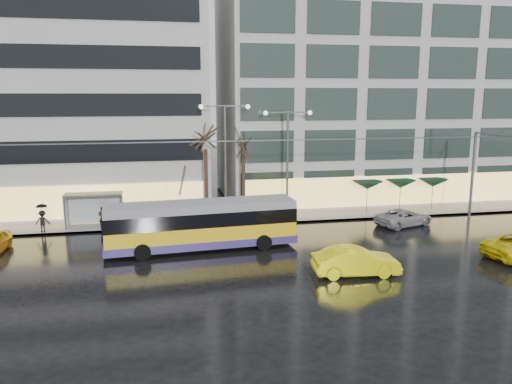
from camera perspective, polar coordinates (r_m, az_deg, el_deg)
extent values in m
plane|color=black|center=(29.50, -4.60, -8.58)|extent=(140.00, 140.00, 0.00)
cube|color=gray|center=(43.06, -3.99, -2.16)|extent=(80.00, 10.00, 0.15)
cube|color=slate|center=(38.30, -3.10, -3.82)|extent=(80.00, 0.10, 0.15)
cube|color=#A9A6A1|center=(48.46, -27.06, 11.36)|extent=(34.00, 14.00, 22.00)
cube|color=#A9A6A1|center=(51.60, 14.76, 13.76)|extent=(32.00, 14.00, 25.00)
cube|color=yellow|center=(32.63, -6.23, -4.73)|extent=(12.29, 3.48, 1.52)
cube|color=#3E317B|center=(32.77, -6.21, -5.58)|extent=(12.33, 3.52, 0.51)
cube|color=black|center=(32.34, -6.27, -2.83)|extent=(12.31, 3.50, 0.91)
cube|color=gray|center=(32.18, -6.30, -1.61)|extent=(12.29, 3.48, 0.51)
cube|color=black|center=(33.84, 3.98, -2.43)|extent=(0.24, 2.32, 1.31)
cube|color=black|center=(32.04, -17.11, -3.68)|extent=(0.24, 2.32, 1.31)
cylinder|color=black|center=(34.74, -0.27, -4.63)|extent=(1.04, 0.43, 1.01)
cylinder|color=black|center=(32.40, 0.90, -5.80)|extent=(1.04, 0.43, 1.01)
cylinder|color=black|center=(33.65, -13.06, -5.45)|extent=(1.04, 0.43, 1.01)
cylinder|color=black|center=(31.23, -12.85, -6.73)|extent=(1.04, 0.43, 1.01)
cylinder|color=#595B60|center=(32.70, -8.37, 1.16)|extent=(0.36, 3.75, 2.66)
cylinder|color=#595B60|center=(33.19, -8.48, 1.30)|extent=(0.36, 3.75, 2.66)
cylinder|color=#595B60|center=(44.35, 23.51, 1.84)|extent=(0.24, 0.24, 7.00)
cube|color=#595B60|center=(41.96, 25.77, 5.87)|extent=(0.10, 5.00, 0.10)
cylinder|color=#595B60|center=(33.76, -4.15, 5.76)|extent=(42.00, 0.04, 0.04)
cylinder|color=#595B60|center=(34.25, -4.25, 5.84)|extent=(42.00, 0.04, 0.04)
cube|color=#595B60|center=(39.17, -18.09, -0.24)|extent=(4.20, 1.60, 0.12)
cube|color=silver|center=(40.09, -17.87, -1.80)|extent=(4.00, 0.05, 2.20)
cube|color=white|center=(39.73, -20.92, -2.11)|extent=(0.10, 1.40, 2.20)
cylinder|color=#595B60|center=(39.05, -21.02, -2.34)|extent=(0.10, 0.10, 2.40)
cylinder|color=#595B60|center=(40.40, -20.68, -1.88)|extent=(0.10, 0.10, 2.40)
cylinder|color=#595B60|center=(38.53, -15.16, -2.15)|extent=(0.10, 0.10, 2.40)
cylinder|color=#595B60|center=(39.89, -15.02, -1.70)|extent=(0.10, 0.10, 2.40)
cylinder|color=#595B60|center=(39.10, -3.52, 3.32)|extent=(0.18, 0.18, 9.00)
cylinder|color=#595B60|center=(38.66, -4.94, 9.76)|extent=(1.80, 0.10, 0.10)
cylinder|color=#595B60|center=(38.88, -2.26, 9.80)|extent=(1.80, 0.10, 0.10)
sphere|color=#FFF2CC|center=(38.57, -6.29, 9.66)|extent=(0.36, 0.36, 0.36)
sphere|color=#FFF2CC|center=(39.03, -0.94, 9.74)|extent=(0.36, 0.36, 0.36)
cylinder|color=#595B60|center=(40.07, 3.60, 3.15)|extent=(0.18, 0.18, 8.50)
cylinder|color=#595B60|center=(39.50, 2.39, 9.09)|extent=(1.80, 0.10, 0.10)
cylinder|color=#595B60|center=(39.95, 4.94, 9.08)|extent=(1.80, 0.10, 0.10)
sphere|color=#FFF2CC|center=(39.31, 1.10, 9.02)|extent=(0.36, 0.36, 0.36)
sphere|color=#FFF2CC|center=(40.20, 6.19, 9.00)|extent=(0.36, 0.36, 0.36)
cylinder|color=black|center=(39.41, -5.69, 0.85)|extent=(0.28, 0.28, 5.60)
cylinder|color=black|center=(40.03, -1.43, 0.55)|extent=(0.28, 0.28, 4.90)
cylinder|color=#595B60|center=(43.05, 12.55, -0.80)|extent=(0.06, 0.06, 2.20)
cone|color=black|center=(42.82, 12.62, 0.77)|extent=(2.50, 2.50, 0.70)
cylinder|color=#595B60|center=(44.31, 16.12, -0.64)|extent=(0.06, 0.06, 2.20)
cone|color=black|center=(44.09, 16.20, 0.89)|extent=(2.50, 2.50, 0.70)
cylinder|color=#595B60|center=(45.74, 19.47, -0.48)|extent=(0.06, 0.06, 2.20)
cone|color=black|center=(45.53, 19.57, 1.00)|extent=(2.50, 2.50, 0.70)
imported|color=#FFF70D|center=(28.52, 11.34, -7.79)|extent=(4.93, 2.07, 1.58)
imported|color=#9F9FA3|center=(40.02, 16.56, -2.78)|extent=(5.10, 3.50, 1.30)
imported|color=black|center=(38.34, -17.11, -2.85)|extent=(0.71, 0.55, 1.72)
imported|color=#E34B90|center=(38.15, -17.19, -1.55)|extent=(1.16, 1.18, 0.88)
imported|color=black|center=(38.52, -14.96, -2.52)|extent=(1.18, 1.15, 1.92)
imported|color=black|center=(39.07, -23.20, -3.09)|extent=(1.08, 0.67, 1.60)
imported|color=black|center=(38.87, -23.31, -1.74)|extent=(0.87, 0.87, 0.72)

